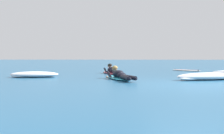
% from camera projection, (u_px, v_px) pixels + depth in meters
% --- Properties ---
extents(ground_plane, '(120.00, 120.00, 0.00)m').
position_uv_depth(ground_plane, '(156.00, 69.00, 17.83)').
color(ground_plane, '#235B84').
extents(surfer_near, '(1.29, 2.57, 0.54)m').
position_uv_depth(surfer_near, '(120.00, 76.00, 9.81)').
color(surfer_near, '#2DB2D1').
rests_on(surfer_near, ground).
extents(surfer_far, '(1.28, 2.59, 0.53)m').
position_uv_depth(surfer_far, '(112.00, 71.00, 13.05)').
color(surfer_far, '#E54C66').
rests_on(surfer_far, ground).
extents(drifting_surfboard, '(1.72, 1.67, 0.16)m').
position_uv_depth(drifting_surfboard, '(187.00, 70.00, 15.75)').
color(drifting_surfboard, white).
rests_on(drifting_surfboard, ground).
extents(whitewater_front, '(2.61, 1.39, 0.27)m').
position_uv_depth(whitewater_front, '(209.00, 76.00, 9.61)').
color(whitewater_front, white).
rests_on(whitewater_front, ground).
extents(whitewater_mid_right, '(2.02, 1.05, 0.24)m').
position_uv_depth(whitewater_mid_right, '(35.00, 75.00, 10.83)').
color(whitewater_mid_right, white).
rests_on(whitewater_mid_right, ground).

